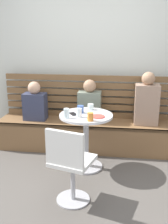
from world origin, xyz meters
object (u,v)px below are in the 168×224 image
at_px(person_adult, 147,101).
at_px(cup_glass_tall, 66,113).
at_px(booth_bench, 86,135).
at_px(cup_mug_blue, 80,109).
at_px(phone_on_table, 73,114).
at_px(cup_water_clear, 79,113).
at_px(cup_glass_short, 91,107).
at_px(white_chair, 70,164).
at_px(person_child_middle, 90,103).
at_px(cup_tumbler_orange, 90,117).
at_px(cafe_table, 86,131).
at_px(plate_small, 98,116).
at_px(person_child_left, 35,103).

height_order(person_adult, cup_glass_tall, person_adult).
distance_m(booth_bench, cup_mug_blue, 0.79).
height_order(cup_glass_tall, phone_on_table, cup_glass_tall).
height_order(cup_mug_blue, phone_on_table, cup_mug_blue).
bearing_deg(cup_water_clear, cup_mug_blue, 93.04).
bearing_deg(cup_glass_short, cup_mug_blue, -125.40).
bearing_deg(white_chair, person_adult, 58.66).
relative_size(booth_bench, cup_glass_tall, 22.50).
bearing_deg(person_child_middle, phone_on_table, -101.65).
relative_size(person_child_middle, cup_tumbler_orange, 6.35).
bearing_deg(cup_glass_tall, cafe_table, 39.39).
bearing_deg(cup_mug_blue, phone_on_table, -136.47).
distance_m(person_child_middle, cup_water_clear, 0.76).
xyz_separation_m(cup_water_clear, plate_small, (0.23, 0.04, -0.05)).
bearing_deg(cup_tumbler_orange, cup_glass_short, 95.87).
relative_size(white_chair, person_adult, 1.11).
bearing_deg(cup_water_clear, cup_tumbler_orange, -39.46).
relative_size(cup_water_clear, plate_small, 0.65).
relative_size(booth_bench, cup_water_clear, 24.55).
relative_size(white_chair, plate_small, 5.00).
bearing_deg(booth_bench, person_adult, 0.73).
distance_m(booth_bench, cup_glass_tall, 0.99).
height_order(person_child_middle, cup_glass_short, person_child_middle).
height_order(cafe_table, cup_tumbler_orange, cup_tumbler_orange).
bearing_deg(cup_glass_short, cafe_table, -98.65).
height_order(cup_water_clear, cup_tumbler_orange, cup_water_clear).
xyz_separation_m(cup_glass_tall, phone_on_table, (0.05, 0.16, -0.06)).
bearing_deg(person_adult, plate_small, -132.86).
xyz_separation_m(booth_bench, cup_tumbler_orange, (0.15, -0.85, 0.57)).
distance_m(person_child_left, cup_mug_blue, 0.96).
distance_m(cup_glass_short, cup_glass_tall, 0.47).
distance_m(cup_water_clear, phone_on_table, 0.15).
bearing_deg(cup_glass_tall, cup_water_clear, 21.13).
relative_size(person_adult, cup_water_clear, 6.97).
height_order(cup_water_clear, phone_on_table, cup_water_clear).
xyz_separation_m(cafe_table, person_child_left, (-0.87, 0.61, 0.18)).
relative_size(cup_tumbler_orange, cup_glass_tall, 0.83).
bearing_deg(plate_small, person_adult, 47.14).
relative_size(booth_bench, person_adult, 3.52).
xyz_separation_m(white_chair, cup_glass_short, (0.10, 1.03, 0.32)).
bearing_deg(person_adult, cup_glass_tall, -142.15).
bearing_deg(person_child_left, booth_bench, -0.44).
bearing_deg(booth_bench, person_child_middle, 34.34).
bearing_deg(person_adult, phone_on_table, -146.82).
bearing_deg(cup_mug_blue, cup_tumbler_orange, -62.15).
relative_size(person_child_left, cup_mug_blue, 6.21).
height_order(white_chair, cup_glass_short, white_chair).
distance_m(person_adult, person_child_left, 1.67).
bearing_deg(cup_tumbler_orange, person_adult, 50.06).
height_order(cup_tumbler_orange, cup_glass_short, cup_tumbler_orange).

